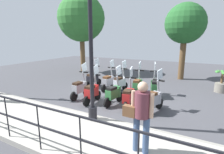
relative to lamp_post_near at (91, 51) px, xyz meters
name	(u,v)px	position (x,y,z in m)	size (l,w,h in m)	color
ground_plane	(120,99)	(2.40, 0.20, -2.24)	(28.00, 28.00, 0.00)	#424247
promenade_walkway	(72,131)	(-0.75, 0.20, -2.17)	(2.20, 20.00, 0.15)	#A39E93
fence_railing	(38,119)	(-1.80, 0.20, -1.35)	(0.04, 16.03, 1.07)	black
lamp_post_near	(91,51)	(0.00, 0.00, 0.00)	(0.26, 0.90, 4.69)	black
pedestrian_with_bag	(141,112)	(-0.82, -1.80, -1.16)	(0.33, 0.65, 1.59)	#384C70
tree_large	(81,18)	(6.76, 5.45, 1.78)	(3.47, 3.47, 5.78)	brown
tree_distant	(185,24)	(7.71, -1.64, 1.19)	(2.44, 2.44, 4.70)	brown
potted_palm	(221,83)	(5.64, -3.74, -1.80)	(1.06, 0.66, 1.05)	slate
scooter_near_0	(153,99)	(1.74, -1.42, -1.76)	(1.20, 0.55, 1.54)	black
scooter_near_1	(128,96)	(1.63, -0.51, -1.76)	(1.23, 0.44, 1.54)	black
scooter_near_2	(114,93)	(1.72, 0.16, -1.76)	(1.23, 0.46, 1.54)	black
scooter_near_3	(92,92)	(1.48, 1.02, -1.76)	(1.23, 0.44, 1.54)	black
scooter_near_4	(80,88)	(1.71, 1.81, -1.76)	(1.23, 0.44, 1.54)	black
scooter_far_0	(154,86)	(3.41, -1.02, -1.76)	(1.20, 0.54, 1.54)	black
scooter_far_1	(138,85)	(3.29, -0.27, -1.76)	(1.23, 0.44, 1.54)	black
scooter_far_2	(120,82)	(3.36, 0.65, -1.76)	(1.22, 0.48, 1.54)	black
scooter_far_3	(109,81)	(3.34, 1.28, -1.76)	(1.23, 0.44, 1.54)	black
scooter_far_4	(93,79)	(3.45, 2.30, -1.76)	(1.23, 0.47, 1.54)	black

